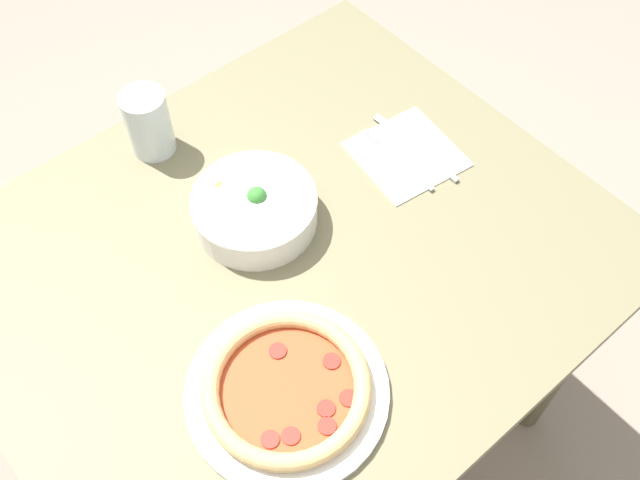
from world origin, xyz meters
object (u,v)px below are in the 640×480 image
Objects in this scene: pizza at (287,389)px; knife at (419,150)px; fork at (397,160)px; bowl at (254,208)px; glass at (148,123)px.

knife is at bearing 23.91° from pizza.
bowl is at bearing 76.55° from fork.
knife is (0.05, -0.01, -0.00)m from fork.
glass is at bearing 77.94° from pizza.
bowl is (0.15, 0.27, 0.02)m from pizza.
fork is at bearing 27.01° from pizza.
pizza is 1.41× the size of bowl.
glass is at bearing 99.15° from bowl.
glass is (-0.04, 0.25, 0.03)m from bowl.
knife is (0.47, 0.21, -0.01)m from pizza.
pizza is 1.64× the size of fork.
knife is at bearing -12.05° from bowl.
bowl is 0.25m from glass.
bowl reaches higher than fork.
bowl is 0.28m from fork.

